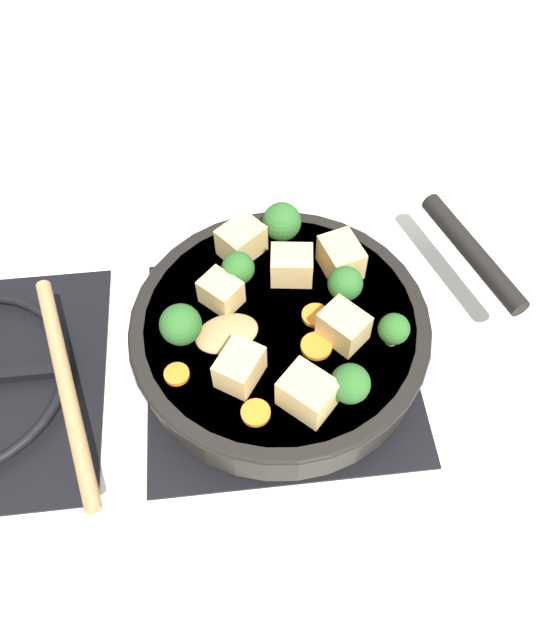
{
  "coord_description": "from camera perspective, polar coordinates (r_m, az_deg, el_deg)",
  "views": [
    {
      "loc": [
        -0.38,
        0.04,
        0.64
      ],
      "look_at": [
        0.0,
        0.0,
        0.08
      ],
      "focal_mm": 35.0,
      "sensor_mm": 36.0,
      "label": 1
    }
  ],
  "objects": [
    {
      "name": "broccoli_floret_north_edge",
      "position": [
        0.72,
        0.17,
        8.95
      ],
      "size": [
        0.05,
        0.05,
        0.05
      ],
      "color": "#709956",
      "rests_on": "skillet_pan"
    },
    {
      "name": "tofu_cube_mid_small",
      "position": [
        0.69,
        1.07,
        5.01
      ],
      "size": [
        0.04,
        0.05,
        0.04
      ],
      "primitive_type": "cube",
      "rotation": [
        0.0,
        0.0,
        1.44
      ],
      "color": "#DBB770",
      "rests_on": "skillet_pan"
    },
    {
      "name": "tofu_cube_center_large",
      "position": [
        0.65,
        5.83,
        -0.59
      ],
      "size": [
        0.06,
        0.06,
        0.04
      ],
      "primitive_type": "cube",
      "rotation": [
        0.0,
        0.0,
        0.72
      ],
      "color": "#DBB770",
      "rests_on": "skillet_pan"
    },
    {
      "name": "tofu_cube_west_chunk",
      "position": [
        0.72,
        -3.56,
        7.26
      ],
      "size": [
        0.06,
        0.06,
        0.04
      ],
      "primitive_type": "cube",
      "rotation": [
        0.0,
        0.0,
        2.24
      ],
      "color": "#DBB770",
      "rests_on": "skillet_pan"
    },
    {
      "name": "broccoli_floret_south_cluster",
      "position": [
        0.67,
        5.98,
        3.31
      ],
      "size": [
        0.04,
        0.04,
        0.05
      ],
      "color": "#709956",
      "rests_on": "skillet_pan"
    },
    {
      "name": "broccoli_floret_center_top",
      "position": [
        0.65,
        10.37,
        -0.85
      ],
      "size": [
        0.03,
        0.03,
        0.04
      ],
      "color": "#709956",
      "rests_on": "skillet_pan"
    },
    {
      "name": "carrot_slice_orange_thin",
      "position": [
        0.65,
        3.35,
        -2.4
      ],
      "size": [
        0.03,
        0.03,
        0.01
      ],
      "primitive_type": "cylinder",
      "color": "orange",
      "rests_on": "skillet_pan"
    },
    {
      "name": "tofu_cube_front_piece",
      "position": [
        0.68,
        -5.42,
        2.56
      ],
      "size": [
        0.05,
        0.05,
        0.03
      ],
      "primitive_type": "cube",
      "rotation": [
        0.0,
        0.0,
        3.93
      ],
      "color": "#DBB770",
      "rests_on": "skillet_pan"
    },
    {
      "name": "tofu_cube_back_piece",
      "position": [
        0.62,
        -3.71,
        -4.34
      ],
      "size": [
        0.06,
        0.06,
        0.04
      ],
      "primitive_type": "cube",
      "rotation": [
        0.0,
        0.0,
        2.56
      ],
      "color": "#DBB770",
      "rests_on": "skillet_pan"
    },
    {
      "name": "front_burner_grate",
      "position": [
        0.73,
        -0.0,
        -3.06
      ],
      "size": [
        0.31,
        0.31,
        0.03
      ],
      "color": "black",
      "rests_on": "ground_plane"
    },
    {
      "name": "tofu_cube_near_handle",
      "position": [
        0.7,
        5.59,
        5.72
      ],
      "size": [
        0.06,
        0.05,
        0.04
      ],
      "primitive_type": "cube",
      "rotation": [
        0.0,
        0.0,
        3.43
      ],
      "color": "#DBB770",
      "rests_on": "skillet_pan"
    },
    {
      "name": "tofu_cube_east_chunk",
      "position": [
        0.6,
        2.55,
        -6.71
      ],
      "size": [
        0.06,
        0.06,
        0.04
      ],
      "primitive_type": "cube",
      "rotation": [
        0.0,
        0.0,
        0.82
      ],
      "color": "#DBB770",
      "rests_on": "skillet_pan"
    },
    {
      "name": "carrot_slice_edge_slice",
      "position": [
        0.64,
        -9.42,
        -4.92
      ],
      "size": [
        0.03,
        0.03,
        0.01
      ],
      "primitive_type": "cylinder",
      "color": "orange",
      "rests_on": "skillet_pan"
    },
    {
      "name": "wooden_spoon",
      "position": [
        0.65,
        -13.37,
        -3.91
      ],
      "size": [
        0.26,
        0.25,
        0.02
      ],
      "color": "#A87A4C",
      "rests_on": "skillet_pan"
    },
    {
      "name": "ground_plane",
      "position": [
        0.74,
        -0.0,
        -3.55
      ],
      "size": [
        2.4,
        2.4,
        0.0
      ],
      "primitive_type": "plane",
      "color": "silver"
    },
    {
      "name": "carrot_slice_near_center",
      "position": [
        0.68,
        3.25,
        0.55
      ],
      "size": [
        0.03,
        0.03,
        0.01
      ],
      "primitive_type": "cylinder",
      "color": "orange",
      "rests_on": "skillet_pan"
    },
    {
      "name": "broccoli_floret_east_rim",
      "position": [
        0.64,
        -9.07,
        -0.44
      ],
      "size": [
        0.04,
        0.04,
        0.05
      ],
      "color": "#709956",
      "rests_on": "skillet_pan"
    },
    {
      "name": "carrot_slice_under_broccoli",
      "position": [
        0.61,
        -2.24,
        -8.47
      ],
      "size": [
        0.03,
        0.03,
        0.01
      ],
      "primitive_type": "cylinder",
      "color": "orange",
      "rests_on": "skillet_pan"
    },
    {
      "name": "skillet_pan",
      "position": [
        0.69,
        0.19,
        -1.05
      ],
      "size": [
        0.34,
        0.45,
        0.06
      ],
      "color": "black",
      "rests_on": "front_burner_grate"
    },
    {
      "name": "broccoli_floret_west_rim",
      "position": [
        0.68,
        -3.84,
        4.72
      ],
      "size": [
        0.04,
        0.04,
        0.04
      ],
      "color": "#709956",
      "rests_on": "skillet_pan"
    },
    {
      "name": "broccoli_floret_near_spoon",
      "position": [
        0.61,
        6.43,
        -5.83
      ],
      "size": [
        0.04,
        0.04,
        0.05
      ],
      "color": "#709956",
      "rests_on": "skillet_pan"
    }
  ]
}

